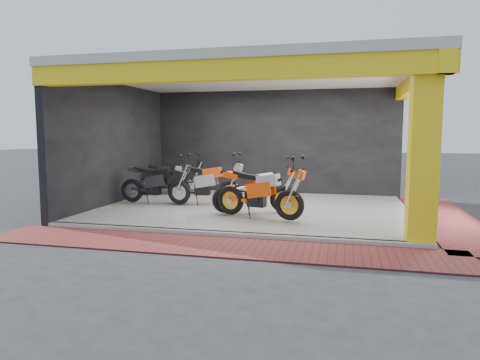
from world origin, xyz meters
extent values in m
plane|color=#2D2D30|center=(0.00, 0.00, 0.00)|extent=(80.00, 80.00, 0.00)
cube|color=silver|center=(0.00, 2.00, 0.05)|extent=(8.00, 6.00, 0.10)
cube|color=beige|center=(0.00, 2.00, 3.60)|extent=(8.40, 6.40, 0.20)
cube|color=black|center=(0.00, 5.10, 1.75)|extent=(8.20, 0.20, 3.50)
cube|color=black|center=(-4.10, 2.00, 1.75)|extent=(0.20, 6.20, 3.50)
cube|color=yellow|center=(3.75, -0.75, 1.75)|extent=(0.50, 0.50, 3.50)
cube|color=yellow|center=(0.00, -1.00, 3.30)|extent=(8.40, 0.30, 0.40)
cube|color=yellow|center=(4.00, 2.00, 3.30)|extent=(0.30, 6.40, 0.40)
cube|color=silver|center=(0.00, -1.02, 0.05)|extent=(8.00, 0.20, 0.10)
cube|color=maroon|center=(0.00, -1.80, 0.01)|extent=(9.00, 1.40, 0.03)
cube|color=maroon|center=(4.80, 2.00, 0.01)|extent=(1.40, 7.00, 0.03)
camera|label=1|loc=(2.33, -9.16, 2.08)|focal=32.00mm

